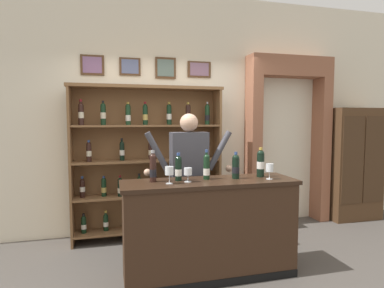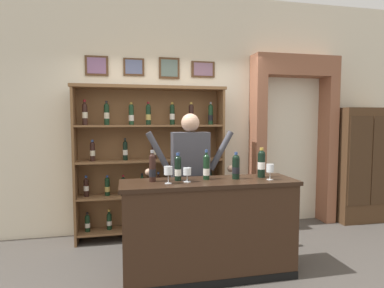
{
  "view_description": "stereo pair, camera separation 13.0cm",
  "coord_description": "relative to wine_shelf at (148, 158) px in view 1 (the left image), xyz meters",
  "views": [
    {
      "loc": [
        -0.79,
        -3.0,
        1.61
      ],
      "look_at": [
        0.02,
        0.15,
        1.36
      ],
      "focal_mm": 29.48,
      "sensor_mm": 36.0,
      "label": 1
    },
    {
      "loc": [
        -0.66,
        -3.03,
        1.61
      ],
      "look_at": [
        0.02,
        0.15,
        1.36
      ],
      "focal_mm": 29.48,
      "sensor_mm": 36.0,
      "label": 2
    }
  ],
  "objects": [
    {
      "name": "ground_plane",
      "position": [
        0.32,
        -1.25,
        -1.1
      ],
      "size": [
        14.0,
        14.0,
        0.02
      ],
      "primitive_type": "cube",
      "color": "#47423D"
    },
    {
      "name": "back_wall",
      "position": [
        0.32,
        0.32,
        0.61
      ],
      "size": [
        12.0,
        0.19,
        3.4
      ],
      "color": "beige",
      "rests_on": "ground"
    },
    {
      "name": "wine_shelf",
      "position": [
        0.0,
        0.0,
        0.0
      ],
      "size": [
        2.01,
        0.34,
        2.05
      ],
      "color": "brown",
      "rests_on": "ground"
    },
    {
      "name": "archway_doorway",
      "position": [
        2.18,
        0.19,
        0.36
      ],
      "size": [
        1.34,
        0.45,
        2.56
      ],
      "color": "#935B42",
      "rests_on": "ground"
    },
    {
      "name": "side_cabinet",
      "position": [
        3.32,
        -0.02,
        -0.19
      ],
      "size": [
        0.84,
        0.4,
        1.79
      ],
      "color": "#4C331E",
      "rests_on": "ground"
    },
    {
      "name": "tasting_counter",
      "position": [
        0.49,
        -1.25,
        -0.59
      ],
      "size": [
        1.78,
        0.53,
        1.0
      ],
      "color": "#382316",
      "rests_on": "ground"
    },
    {
      "name": "shopkeeper",
      "position": [
        0.4,
        -0.72,
        -0.04
      ],
      "size": [
        1.06,
        0.22,
        1.68
      ],
      "color": "#2D3347",
      "rests_on": "ground"
    },
    {
      "name": "tasting_bottle_super_tuscan",
      "position": [
        -0.08,
        -1.18,
        0.05
      ],
      "size": [
        0.07,
        0.07,
        0.31
      ],
      "color": "black",
      "rests_on": "tasting_counter"
    },
    {
      "name": "tasting_bottle_rosso",
      "position": [
        0.18,
        -1.18,
        0.04
      ],
      "size": [
        0.07,
        0.07,
        0.28
      ],
      "color": "black",
      "rests_on": "tasting_counter"
    },
    {
      "name": "tasting_bottle_bianco",
      "position": [
        0.47,
        -1.18,
        0.04
      ],
      "size": [
        0.07,
        0.07,
        0.31
      ],
      "color": "black",
      "rests_on": "tasting_counter"
    },
    {
      "name": "tasting_bottle_prosecco",
      "position": [
        0.78,
        -1.22,
        0.04
      ],
      "size": [
        0.08,
        0.08,
        0.28
      ],
      "color": "black",
      "rests_on": "tasting_counter"
    },
    {
      "name": "tasting_bottle_chianti",
      "position": [
        1.07,
        -1.19,
        0.06
      ],
      "size": [
        0.08,
        0.08,
        0.32
      ],
      "color": "black",
      "rests_on": "tasting_counter"
    },
    {
      "name": "wine_glass_right",
      "position": [
        0.25,
        -1.27,
        0.01
      ],
      "size": [
        0.08,
        0.08,
        0.14
      ],
      "color": "silver",
      "rests_on": "tasting_counter"
    },
    {
      "name": "wine_glass_spare",
      "position": [
        0.06,
        -1.31,
        0.03
      ],
      "size": [
        0.08,
        0.08,
        0.17
      ],
      "color": "silver",
      "rests_on": "tasting_counter"
    },
    {
      "name": "wine_glass_left",
      "position": [
        1.1,
        -1.34,
        0.02
      ],
      "size": [
        0.08,
        0.08,
        0.16
      ],
      "color": "silver",
      "rests_on": "tasting_counter"
    }
  ]
}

